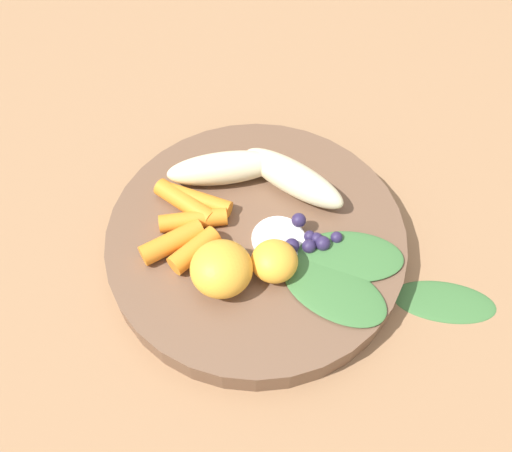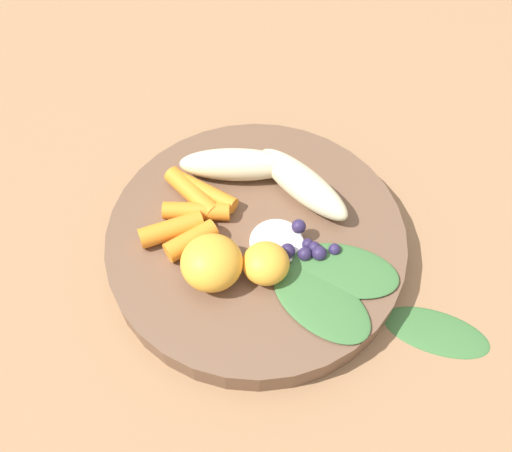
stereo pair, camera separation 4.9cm
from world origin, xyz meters
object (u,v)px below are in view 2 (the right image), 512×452
orange_segment_near (266,263)px  kale_leaf_stray (437,331)px  bowl (256,240)px  banana_peeled_left (237,165)px  banana_peeled_right (302,184)px

orange_segment_near → kale_leaf_stray: 0.16m
bowl → orange_segment_near: bearing=-135.9°
bowl → banana_peeled_left: banana_peeled_left is taller
banana_peeled_right → kale_leaf_stray: 0.18m
banana_peeled_right → orange_segment_near: same height
bowl → orange_segment_near: 0.05m
banana_peeled_left → banana_peeled_right: size_ratio=1.00×
banana_peeled_right → orange_segment_near: bearing=114.5°
bowl → banana_peeled_right: (0.06, -0.01, 0.03)m
banana_peeled_left → kale_leaf_stray: size_ratio=1.19×
banana_peeled_left → bowl: bearing=106.7°
banana_peeled_right → banana_peeled_left: bearing=26.1°
banana_peeled_left → kale_leaf_stray: bearing=140.1°
orange_segment_near → banana_peeled_right: bearing=10.5°
banana_peeled_left → orange_segment_near: bearing=105.2°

